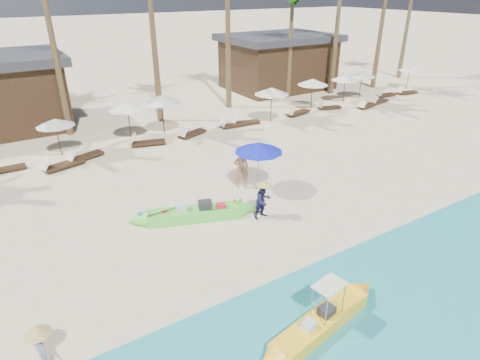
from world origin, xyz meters
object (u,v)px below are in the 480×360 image
yellow_canoe (321,323)px  blue_umbrella (259,147)px  green_canoe (194,213)px  tourist (241,168)px

yellow_canoe → blue_umbrella: bearing=57.5°
green_canoe → yellow_canoe: bearing=-67.0°
yellow_canoe → tourist: size_ratio=2.82×
yellow_canoe → blue_umbrella: size_ratio=2.36×
tourist → blue_umbrella: blue_umbrella is taller
green_canoe → blue_umbrella: 3.84m
yellow_canoe → tourist: tourist is taller
green_canoe → blue_umbrella: bearing=32.0°
green_canoe → yellow_canoe: 6.52m
green_canoe → tourist: (2.88, 1.32, 0.66)m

